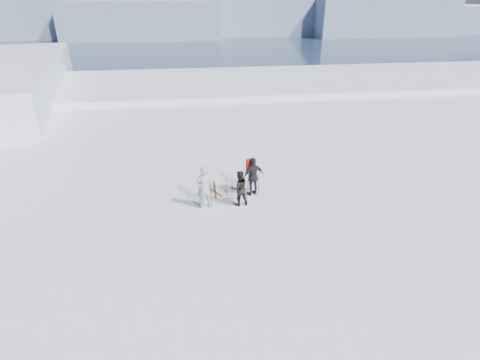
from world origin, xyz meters
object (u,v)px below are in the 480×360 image
object	(u,v)px
skier_pack	(253,177)
skis_loose	(214,190)
skier_dark	(239,188)
skier_grey	(204,187)

from	to	relation	value
skier_pack	skis_loose	bearing A→B (deg)	-41.89
skis_loose	skier_dark	bearing A→B (deg)	-57.28
skier_dark	skier_pack	bearing A→B (deg)	-141.20
skier_grey	skis_loose	bearing A→B (deg)	-117.01
skier_grey	skis_loose	size ratio (longest dim) A/B	1.13
skier_grey	skis_loose	world-z (taller)	skier_grey
skier_grey	skier_pack	size ratio (longest dim) A/B	1.04
skier_dark	skis_loose	bearing A→B (deg)	-65.30
skis_loose	skier_grey	bearing A→B (deg)	-108.18
skier_grey	skis_loose	xyz separation A→B (m)	(0.51, 1.55, -0.94)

